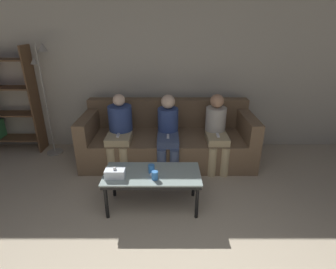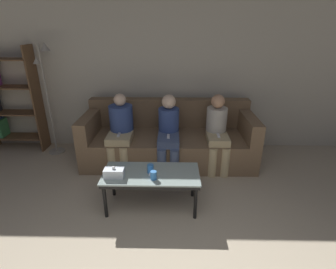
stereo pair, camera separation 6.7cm
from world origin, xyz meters
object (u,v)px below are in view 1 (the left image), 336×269
at_px(seated_person_left_end, 120,129).
at_px(seated_person_mid_right, 216,130).
at_px(couch, 168,140).
at_px(coffee_table, 152,176).
at_px(cup_near_left, 155,175).
at_px(cup_near_right, 151,169).
at_px(tissue_box, 115,173).
at_px(game_remote, 152,172).
at_px(seated_person_mid_left, 168,130).
at_px(standing_lamp, 45,89).

distance_m(seated_person_left_end, seated_person_mid_right, 1.44).
bearing_deg(couch, coffee_table, -98.40).
distance_m(couch, cup_near_left, 1.39).
relative_size(cup_near_right, tissue_box, 0.47).
distance_m(cup_near_right, game_remote, 0.04).
xyz_separation_m(cup_near_left, seated_person_left_end, (-0.58, 1.16, 0.10)).
height_order(cup_near_left, seated_person_mid_left, seated_person_mid_left).
xyz_separation_m(seated_person_mid_left, seated_person_mid_right, (0.72, 0.02, 0.00)).
bearing_deg(standing_lamp, cup_near_left, -41.28).
bearing_deg(cup_near_left, couch, 83.96).
xyz_separation_m(standing_lamp, seated_person_mid_right, (2.65, -0.42, -0.51)).
relative_size(cup_near_right, seated_person_left_end, 0.09).
xyz_separation_m(game_remote, seated_person_left_end, (-0.54, 1.03, 0.13)).
xyz_separation_m(coffee_table, standing_lamp, (-1.74, 1.43, 0.69)).
distance_m(tissue_box, seated_person_left_end, 1.13).
relative_size(coffee_table, cup_near_right, 10.76).
relative_size(cup_near_right, seated_person_mid_right, 0.09).
bearing_deg(standing_lamp, seated_person_left_end, -18.62).
bearing_deg(cup_near_left, seated_person_left_end, 116.46).
bearing_deg(tissue_box, cup_near_right, 13.90).
xyz_separation_m(tissue_box, game_remote, (0.41, 0.09, -0.04)).
relative_size(tissue_box, seated_person_mid_right, 0.20).
bearing_deg(coffee_table, standing_lamp, 140.55).
height_order(cup_near_left, tissue_box, tissue_box).
xyz_separation_m(game_remote, seated_person_mid_right, (0.90, 1.01, 0.12)).
bearing_deg(cup_near_left, standing_lamp, 138.72).
xyz_separation_m(cup_near_right, game_remote, (0.01, -0.01, -0.04)).
bearing_deg(couch, standing_lamp, 174.26).
height_order(game_remote, seated_person_mid_left, seated_person_mid_left).
relative_size(cup_near_right, standing_lamp, 0.06).
relative_size(cup_near_right, game_remote, 0.69).
xyz_separation_m(coffee_table, tissue_box, (-0.41, -0.09, 0.10)).
bearing_deg(seated_person_left_end, game_remote, -62.39).
bearing_deg(seated_person_left_end, seated_person_mid_right, -0.64).
distance_m(couch, standing_lamp, 2.09).
distance_m(cup_near_left, standing_lamp, 2.44).
bearing_deg(tissue_box, cup_near_left, -4.65).
height_order(coffee_table, seated_person_mid_right, seated_person_mid_right).
relative_size(tissue_box, seated_person_mid_left, 0.20).
relative_size(couch, standing_lamp, 1.46).
bearing_deg(seated_person_mid_left, standing_lamp, 167.11).
height_order(couch, coffee_table, couch).
distance_m(cup_near_left, seated_person_left_end, 1.30).
height_order(cup_near_right, seated_person_left_end, seated_person_left_end).
height_order(couch, cup_near_right, couch).
height_order(couch, tissue_box, couch).
relative_size(game_remote, seated_person_mid_right, 0.14).
bearing_deg(cup_near_left, seated_person_mid_left, 82.64).
bearing_deg(standing_lamp, game_remote, -39.45).
bearing_deg(couch, seated_person_mid_right, -17.60).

